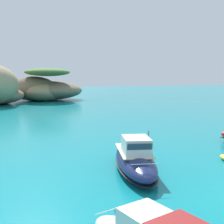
% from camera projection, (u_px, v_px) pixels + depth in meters
% --- Properties ---
extents(islet_large, '(29.34, 28.80, 9.47)m').
position_uv_depth(islet_large, '(43.00, 89.00, 85.95)').
color(islet_large, '#756651').
rests_on(islet_large, ground).
extents(motorboat_navy, '(4.87, 9.11, 2.57)m').
position_uv_depth(motorboat_navy, '(135.00, 159.00, 20.72)').
color(motorboat_navy, navy).
rests_on(motorboat_navy, ground).
extents(channel_buoy, '(0.56, 0.56, 1.48)m').
position_uv_depth(channel_buoy, '(148.00, 142.00, 28.88)').
color(channel_buoy, '#E54C19').
rests_on(channel_buoy, ground).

